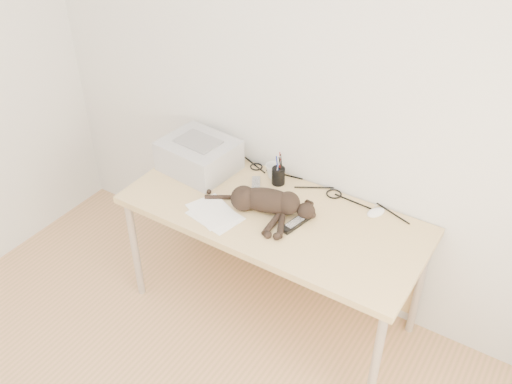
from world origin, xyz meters
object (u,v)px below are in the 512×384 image
Objects in this scene: mouse at (376,211)px; mug at (273,171)px; desk at (281,223)px; cat at (264,202)px; printer at (199,155)px; pen_cup at (278,176)px.

mug is at bearing -155.01° from mouse.
desk is 0.52m from mouse.
cat reaches higher than mouse.
mouse is at bearing 13.13° from cat.
cat is at bearing -67.75° from mug.
mug is (-0.12, 0.30, -0.02)m from cat.
mug is at bearing 21.03° from printer.
cat is (-0.05, -0.10, 0.19)m from desk.
printer is 4.82× the size of mug.
cat is 0.58m from mouse.
desk is 3.75× the size of printer.
desk is at bearing -49.23° from mug.
printer is at bearing -146.43° from mouse.
desk is at bearing -54.30° from pen_cup.
mug is at bearing 94.92° from cat.
printer is 2.29× the size of pen_cup.
mouse is (0.46, 0.19, 0.15)m from desk.
cat is at bearing -124.55° from mouse.
pen_cup is at bearing 125.70° from desk.
printer is 1.04m from mouse.
desk is 0.22m from cat.
pen_cup is (-0.11, 0.16, 0.19)m from desk.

